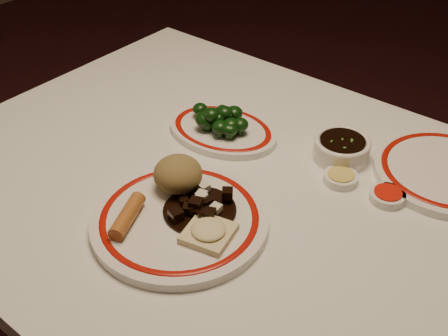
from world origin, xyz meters
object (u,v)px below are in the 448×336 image
at_px(spring_roll, 127,216).
at_px(broccoli_pile, 220,119).
at_px(dining_table, 235,221).
at_px(soy_bowl, 341,149).
at_px(stirfry_heap, 199,207).
at_px(main_plate, 180,220).
at_px(rice_mound, 178,174).
at_px(broccoli_plate, 223,130).
at_px(fried_wonton, 209,232).

distance_m(spring_roll, broccoli_pile, 0.32).
xyz_separation_m(dining_table, soy_bowl, (0.11, 0.20, 0.11)).
relative_size(spring_roll, soy_bowl, 0.90).
relative_size(dining_table, spring_roll, 12.28).
relative_size(stirfry_heap, broccoli_pile, 0.90).
bearing_deg(broccoli_pile, main_plate, -65.02).
bearing_deg(rice_mound, broccoli_plate, 107.68).
height_order(stirfry_heap, broccoli_plate, stirfry_heap).
height_order(dining_table, main_plate, main_plate).
bearing_deg(dining_table, spring_roll, -107.45).
bearing_deg(rice_mound, fried_wonton, -26.64).
bearing_deg(soy_bowl, stirfry_heap, -107.62).
distance_m(dining_table, broccoli_plate, 0.20).
xyz_separation_m(dining_table, rice_mound, (-0.06, -0.09, 0.14)).
relative_size(rice_mound, broccoli_pile, 0.63).
distance_m(dining_table, fried_wonton, 0.20).
height_order(broccoli_pile, soy_bowl, broccoli_pile).
height_order(main_plate, spring_roll, spring_roll).
xyz_separation_m(main_plate, soy_bowl, (0.12, 0.34, 0.01)).
distance_m(rice_mound, fried_wonton, 0.14).
bearing_deg(fried_wonton, main_plate, 175.93).
relative_size(rice_mound, soy_bowl, 0.80).
bearing_deg(spring_roll, fried_wonton, 1.38).
xyz_separation_m(fried_wonton, broccoli_pile, (-0.19, 0.26, 0.01)).
bearing_deg(stirfry_heap, rice_mound, 160.35).
xyz_separation_m(stirfry_heap, broccoli_plate, (-0.14, 0.23, -0.02)).
distance_m(dining_table, main_plate, 0.18).
relative_size(main_plate, stirfry_heap, 2.71).
bearing_deg(soy_bowl, rice_mound, -120.55).
relative_size(dining_table, stirfry_heap, 9.52).
relative_size(spring_roll, broccoli_plate, 0.38).
height_order(dining_table, stirfry_heap, stirfry_heap).
bearing_deg(fried_wonton, broccoli_pile, 125.83).
bearing_deg(broccoli_pile, rice_mound, -71.63).
distance_m(main_plate, fried_wonton, 0.07).
distance_m(stirfry_heap, broccoli_pile, 0.26).
height_order(fried_wonton, broccoli_pile, broccoli_pile).
bearing_deg(broccoli_pile, spring_roll, -79.13).
relative_size(dining_table, soy_bowl, 11.04).
height_order(spring_roll, broccoli_pile, broccoli_pile).
relative_size(broccoli_plate, soy_bowl, 2.37).
bearing_deg(soy_bowl, dining_table, -118.80).
bearing_deg(spring_roll, dining_table, 49.11).
bearing_deg(main_plate, fried_wonton, -4.07).
bearing_deg(stirfry_heap, fried_wonton, -34.96).
distance_m(spring_roll, soy_bowl, 0.44).
bearing_deg(stirfry_heap, broccoli_pile, 121.32).
xyz_separation_m(broccoli_plate, broccoli_pile, (-0.00, -0.01, 0.03)).
relative_size(fried_wonton, stirfry_heap, 0.71).
xyz_separation_m(stirfry_heap, broccoli_pile, (-0.14, 0.22, 0.01)).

